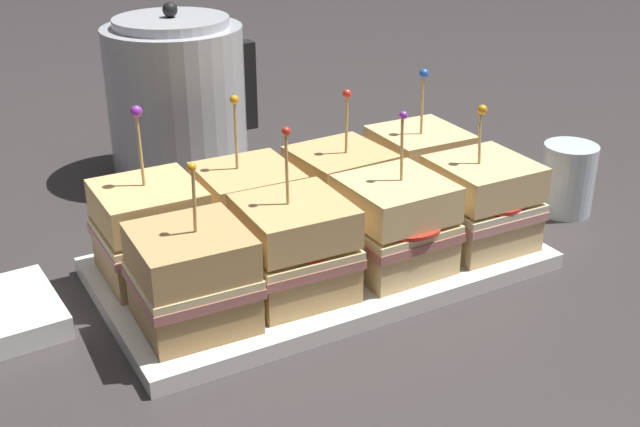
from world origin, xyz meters
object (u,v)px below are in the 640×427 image
at_px(sandwich_front_far_left, 192,278).
at_px(sandwich_front_far_right, 481,203).
at_px(sandwich_front_center_right, 395,225).
at_px(serving_platter, 320,263).
at_px(kettle_steel, 178,100).
at_px(sandwich_front_center_left, 295,248).
at_px(sandwich_back_center_right, 340,189).
at_px(sandwich_back_far_left, 151,231).
at_px(sandwich_back_center_left, 248,209).
at_px(drinking_glass, 567,179).
at_px(sandwich_back_far_right, 419,169).

relative_size(sandwich_front_far_left, sandwich_front_far_right, 0.99).
bearing_deg(sandwich_front_center_right, sandwich_front_far_left, 179.76).
distance_m(serving_platter, kettle_steel, 0.36).
relative_size(sandwich_front_center_left, sandwich_front_center_right, 1.02).
bearing_deg(sandwich_front_center_left, serving_platter, 42.30).
xyz_separation_m(serving_platter, sandwich_front_center_left, (-0.06, -0.05, 0.06)).
distance_m(sandwich_front_far_left, sandwich_front_far_right, 0.34).
distance_m(serving_platter, sandwich_front_far_left, 0.19).
bearing_deg(sandwich_back_center_right, kettle_steel, 106.87).
relative_size(sandwich_back_far_left, sandwich_back_center_left, 1.03).
bearing_deg(serving_platter, sandwich_front_far_right, -19.02).
height_order(sandwich_front_center_right, sandwich_back_far_left, sandwich_back_far_left).
relative_size(sandwich_back_center_right, drinking_glass, 1.86).
height_order(sandwich_front_far_left, sandwich_back_far_right, sandwich_back_far_right).
height_order(sandwich_front_center_right, kettle_steel, kettle_steel).
bearing_deg(sandwich_back_center_left, sandwich_front_center_right, -44.85).
bearing_deg(sandwich_back_center_left, sandwich_back_far_right, 0.23).
relative_size(sandwich_front_center_right, sandwich_front_far_right, 1.05).
bearing_deg(sandwich_front_center_left, sandwich_back_far_right, 25.89).
height_order(serving_platter, sandwich_front_far_left, sandwich_front_far_left).
bearing_deg(sandwich_back_center_right, drinking_glass, -14.06).
bearing_deg(sandwich_front_center_right, sandwich_back_far_right, 45.48).
relative_size(sandwich_back_center_left, kettle_steel, 0.73).
bearing_deg(sandwich_back_far_right, sandwich_front_far_left, -161.27).
bearing_deg(sandwich_front_center_right, kettle_steel, 102.17).
xyz_separation_m(serving_platter, sandwich_front_center_right, (0.06, -0.06, 0.06)).
bearing_deg(sandwich_front_far_left, drinking_glass, 4.45).
bearing_deg(kettle_steel, drinking_glass, -43.85).
bearing_deg(sandwich_back_far_left, sandwich_back_far_right, 0.67).
relative_size(sandwich_back_center_right, kettle_steel, 0.70).
distance_m(sandwich_front_center_left, drinking_glass, 0.41).
distance_m(sandwich_front_far_left, sandwich_back_center_right, 0.25).
xyz_separation_m(sandwich_front_far_right, sandwich_back_center_left, (-0.23, 0.12, -0.00)).
bearing_deg(sandwich_back_center_right, sandwich_front_far_right, -45.43).
bearing_deg(sandwich_front_far_right, sandwich_back_far_right, 90.30).
height_order(sandwich_front_far_left, sandwich_front_center_right, sandwich_front_center_right).
bearing_deg(sandwich_back_center_left, sandwich_front_far_left, -133.85).
distance_m(serving_platter, sandwich_back_center_right, 0.10).
relative_size(sandwich_front_center_right, sandwich_back_far_left, 0.95).
distance_m(sandwich_back_far_left, sandwich_back_center_left, 0.11).
bearing_deg(drinking_glass, serving_platter, 177.26).
relative_size(sandwich_front_far_left, sandwich_front_center_right, 0.94).
height_order(sandwich_back_center_right, kettle_steel, kettle_steel).
distance_m(sandwich_front_center_left, sandwich_back_center_left, 0.11).
bearing_deg(drinking_glass, sandwich_front_center_right, -171.97).
height_order(sandwich_back_far_left, drinking_glass, sandwich_back_far_left).
relative_size(serving_platter, sandwich_back_center_right, 2.82).
relative_size(sandwich_back_center_left, sandwich_back_far_right, 1.00).
relative_size(sandwich_back_center_left, sandwich_back_center_right, 1.05).
bearing_deg(sandwich_back_center_right, sandwich_front_far_left, -153.47).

